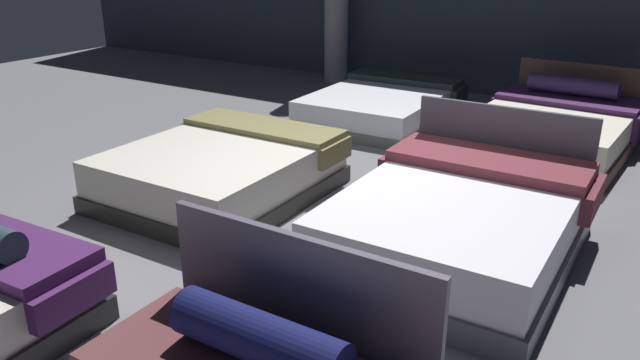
{
  "coord_description": "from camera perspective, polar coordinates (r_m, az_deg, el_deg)",
  "views": [
    {
      "loc": [
        2.39,
        -3.96,
        2.17
      ],
      "look_at": [
        -0.02,
        -0.17,
        0.42
      ],
      "focal_mm": 34.46,
      "sensor_mm": 36.0,
      "label": 1
    }
  ],
  "objects": [
    {
      "name": "bed_3",
      "position": [
        4.59,
        12.84,
        -3.74
      ],
      "size": [
        1.67,
        2.1,
        0.91
      ],
      "rotation": [
        0.0,
        0.0,
        0.02
      ],
      "color": "#4C4E58",
      "rests_on": "ground_plane"
    },
    {
      "name": "ground_plane",
      "position": [
        5.11,
        1.17,
        -3.94
      ],
      "size": [
        18.0,
        18.0,
        0.02
      ],
      "primitive_type": "cube",
      "color": "slate"
    },
    {
      "name": "bed_4",
      "position": [
        8.02,
        5.79,
        6.93
      ],
      "size": [
        1.66,
        2.12,
        0.45
      ],
      "rotation": [
        0.0,
        0.0,
        0.03
      ],
      "color": "#515854",
      "rests_on": "ground_plane"
    },
    {
      "name": "bed_5",
      "position": [
        7.29,
        20.93,
        4.54
      ],
      "size": [
        1.68,
        2.11,
        0.82
      ],
      "rotation": [
        0.0,
        0.0,
        -0.05
      ],
      "color": "#4F3A31",
      "rests_on": "ground_plane"
    },
    {
      "name": "bed_2",
      "position": [
        5.61,
        -9.09,
        0.86
      ],
      "size": [
        1.68,
        1.94,
        0.52
      ],
      "rotation": [
        0.0,
        0.0,
        0.01
      ],
      "color": "#252522",
      "rests_on": "ground_plane"
    }
  ]
}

